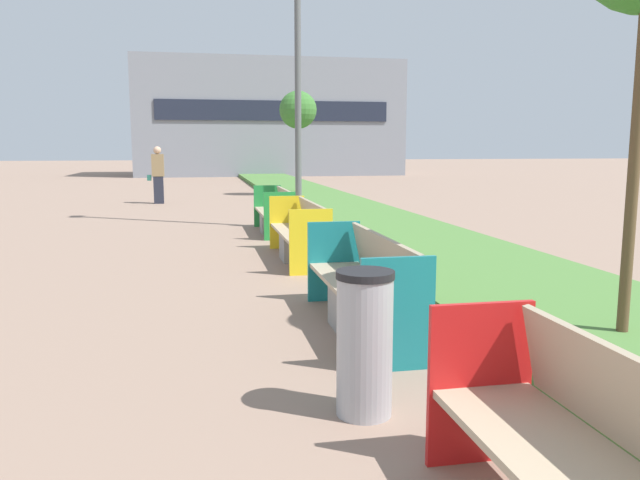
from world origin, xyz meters
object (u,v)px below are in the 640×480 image
object	(u,v)px
bench_green_frame	(275,215)
litter_bin	(365,343)
pedestrian_walking	(158,174)
street_lamp_post	(298,6)
bench_teal_frame	(364,292)
sapling_tree_far	(298,110)
bench_yellow_frame	(300,237)

from	to	relation	value
bench_green_frame	litter_bin	bearing A→B (deg)	-93.23
bench_green_frame	pedestrian_walking	distance (m)	8.10
bench_green_frame	street_lamp_post	bearing A→B (deg)	47.23
litter_bin	pedestrian_walking	world-z (taller)	pedestrian_walking
bench_teal_frame	street_lamp_post	size ratio (longest dim) A/B	0.28
sapling_tree_far	bench_yellow_frame	bearing A→B (deg)	-98.99
bench_teal_frame	litter_bin	size ratio (longest dim) A/B	2.45
bench_teal_frame	litter_bin	world-z (taller)	litter_bin
bench_green_frame	pedestrian_walking	bearing A→B (deg)	110.48
street_lamp_post	bench_green_frame	bearing A→B (deg)	-132.77
bench_teal_frame	sapling_tree_far	distance (m)	17.44
street_lamp_post	pedestrian_walking	xyz separation A→B (m)	(-3.44, 6.91, -3.83)
bench_green_frame	sapling_tree_far	size ratio (longest dim) A/B	0.57
bench_teal_frame	bench_green_frame	xyz separation A→B (m)	(-0.00, 7.19, -0.01)
litter_bin	street_lamp_post	xyz separation A→B (m)	(1.13, 9.80, 4.27)
bench_teal_frame	street_lamp_post	distance (m)	9.01
bench_green_frame	bench_teal_frame	bearing A→B (deg)	-89.98
bench_teal_frame	pedestrian_walking	bearing A→B (deg)	100.86
litter_bin	sapling_tree_far	bearing A→B (deg)	82.21
litter_bin	pedestrian_walking	bearing A→B (deg)	97.88
bench_teal_frame	bench_green_frame	bearing A→B (deg)	90.02
street_lamp_post	pedestrian_walking	bearing A→B (deg)	116.46
bench_yellow_frame	litter_bin	world-z (taller)	litter_bin
bench_yellow_frame	bench_green_frame	world-z (taller)	same
bench_green_frame	bench_yellow_frame	bearing A→B (deg)	-89.95
street_lamp_post	sapling_tree_far	distance (m)	9.51
bench_yellow_frame	bench_green_frame	bearing A→B (deg)	90.05
bench_yellow_frame	sapling_tree_far	xyz separation A→B (m)	(2.09, 13.18, 2.75)
pedestrian_walking	bench_yellow_frame	bearing A→B (deg)	-75.37
pedestrian_walking	street_lamp_post	bearing A→B (deg)	-63.54
bench_teal_frame	bench_yellow_frame	distance (m)	3.91
bench_teal_frame	litter_bin	distance (m)	2.02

